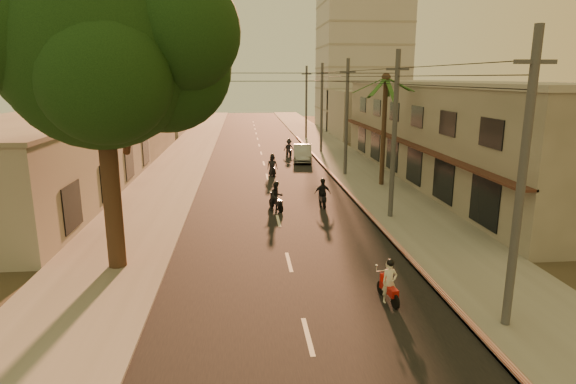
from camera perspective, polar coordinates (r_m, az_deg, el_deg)
name	(u,v)px	position (r m, az deg, el deg)	size (l,w,h in m)	color
ground	(294,282)	(18.62, 0.70, -10.60)	(160.00, 160.00, 0.00)	#383023
road	(267,177)	(37.73, -2.49, 1.83)	(10.00, 140.00, 0.02)	black
sidewalk_right	(361,174)	(38.81, 8.65, 2.09)	(5.00, 140.00, 0.12)	slate
sidewalk_left	(170,178)	(38.10, -13.83, 1.64)	(5.00, 140.00, 0.12)	slate
curb_stripe	(344,188)	(33.50, 6.70, 0.42)	(0.20, 60.00, 0.20)	red
shophouse_row	(453,131)	(38.51, 18.99, 6.83)	(8.80, 34.20, 7.30)	gray
left_building	(48,159)	(33.60, -26.57, 3.47)	(8.20, 24.20, 5.20)	gray
distant_tower	(362,33)	(75.33, 8.79, 18.15)	(12.10, 12.10, 28.00)	#B7B5B2
broadleaf_tree	(111,53)	(19.68, -20.21, 15.23)	(9.60, 8.70, 12.10)	black
palm_tree	(386,84)	(34.35, 11.52, 12.44)	(5.00, 5.00, 8.20)	black
utility_poles	(347,92)	(37.79, 7.04, 11.73)	(1.20, 48.26, 9.00)	#38383A
filler_right	(365,114)	(64.07, 9.07, 9.15)	(8.00, 14.00, 6.00)	gray
filler_left_near	(124,131)	(52.63, -18.84, 6.84)	(8.00, 14.00, 4.40)	gray
filler_left_far	(154,108)	(70.11, -15.57, 9.60)	(8.00, 14.00, 7.00)	gray
scooter_red	(389,283)	(17.15, 11.90, -10.52)	(0.72, 1.62, 1.60)	black
scooter_mid_a	(276,197)	(28.00, -1.39, -0.60)	(1.22, 1.70, 1.75)	black
scooter_mid_b	(323,194)	(28.87, 4.11, -0.24)	(0.99, 1.78, 1.75)	black
scooter_far_a	(272,166)	(38.00, -1.87, 3.12)	(0.90, 1.79, 1.76)	black
scooter_far_b	(289,148)	(47.63, 0.11, 5.23)	(1.28, 1.77, 1.75)	black
parked_car	(302,153)	(44.57, 1.71, 4.62)	(2.09, 4.80, 1.53)	gray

